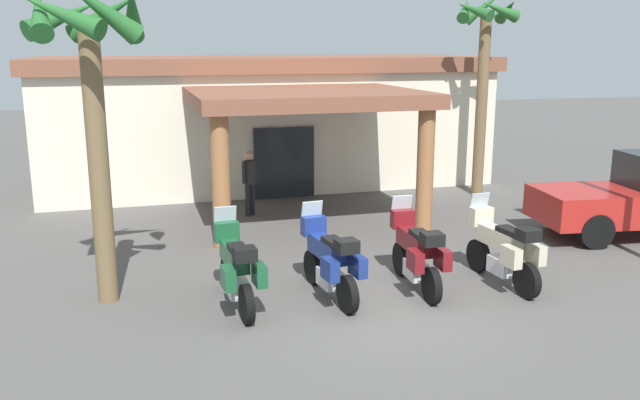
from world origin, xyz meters
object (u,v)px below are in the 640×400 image
Objects in this scene: motorcycle_maroon at (417,253)px; motorcycle_cream at (503,249)px; motorcycle_green at (236,269)px; palm_tree_roadside at (89,69)px; motorcycle_blue at (330,261)px; motel_building at (264,118)px; pedestrian at (249,178)px; palm_tree_near_portico at (484,52)px.

motorcycle_cream is (1.67, -0.17, 0.00)m from motorcycle_maroon.
motorcycle_green is at bearing 91.91° from motorcycle_maroon.
motorcycle_green is 1.00× the size of motorcycle_cream.
motorcycle_maroon is 6.55m from palm_tree_roadside.
motorcycle_green is at bearing 82.04° from motorcycle_blue.
motel_building is at bearing -11.98° from motorcycle_blue.
pedestrian is 7.09m from palm_tree_roadside.
palm_tree_near_portico is at bearing -35.08° from motel_building.
motorcycle_green and motorcycle_blue have the same top height.
palm_tree_near_portico reaches higher than motorcycle_maroon.
palm_tree_near_portico reaches higher than motorcycle_cream.
motel_building is 11.04m from motorcycle_maroon.
motorcycle_green is at bearing 82.61° from motorcycle_cream.
motorcycle_cream is 7.48m from pedestrian.
motorcycle_maroon is 6.60m from pedestrian.
pedestrian is at bearing -3.63° from motorcycle_blue.
palm_tree_near_portico is at bearing -33.54° from motorcycle_maroon.
motorcycle_maroon and motorcycle_cream have the same top height.
palm_tree_near_portico is (4.83, 7.11, 3.53)m from motorcycle_maroon.
pedestrian is (-0.55, 6.26, 0.31)m from motorcycle_blue.
palm_tree_near_portico is (3.16, 7.28, 3.53)m from motorcycle_cream.
palm_tree_roadside is (-3.35, -5.45, 3.05)m from pedestrian.
palm_tree_roadside reaches higher than motorcycle_green.
motorcycle_blue is 1.27× the size of pedestrian.
palm_tree_roadside is (-2.22, 0.83, 3.36)m from motorcycle_green.
motel_building is at bearing 125.89° from pedestrian.
motel_building reaches higher than motorcycle_blue.
pedestrian reaches higher than motorcycle_green.
palm_tree_near_portico reaches higher than palm_tree_roadside.
pedestrian reaches higher than motorcycle_cream.
motorcycle_cream is 0.40× the size of palm_tree_roadside.
motorcycle_green is 5.01m from motorcycle_cream.
motorcycle_green and motorcycle_cream have the same top height.
pedestrian is at bearing 25.12° from motorcycle_cream.
motorcycle_blue and motorcycle_maroon have the same top height.
motorcycle_green is 4.12m from palm_tree_roadside.
motorcycle_green is 1.00× the size of motorcycle_maroon.
motorcycle_cream is (5.01, -0.10, 0.00)m from motorcycle_green.
pedestrian reaches higher than motorcycle_blue.
pedestrian is 0.31× the size of palm_tree_roadside.
motel_building is 6.58× the size of motorcycle_blue.
palm_tree_roadside reaches higher than motorcycle_maroon.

